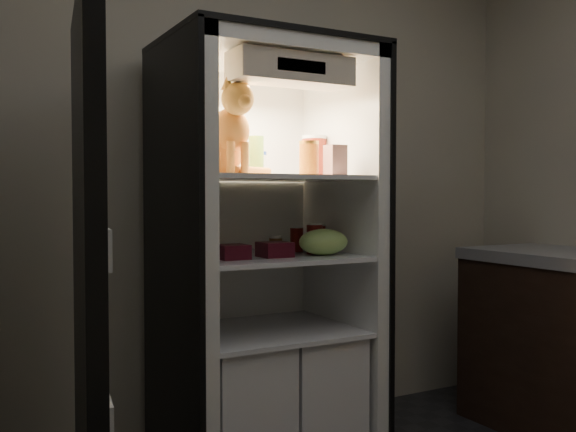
% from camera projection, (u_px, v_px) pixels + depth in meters
% --- Properties ---
extents(room_shell, '(3.60, 3.60, 3.60)m').
position_uv_depth(room_shell, '(499.00, 36.00, 1.66)').
color(room_shell, white).
rests_on(room_shell, floor).
extents(refrigerator, '(0.90, 0.72, 1.88)m').
position_uv_depth(refrigerator, '(262.00, 286.00, 2.90)').
color(refrigerator, white).
rests_on(refrigerator, floor).
extents(fridge_door, '(0.18, 0.87, 1.85)m').
position_uv_depth(fridge_door, '(88.00, 283.00, 2.12)').
color(fridge_door, black).
rests_on(fridge_door, floor).
extents(tabby_cat, '(0.34, 0.39, 0.40)m').
position_uv_depth(tabby_cat, '(225.00, 139.00, 2.68)').
color(tabby_cat, '#D7601B').
rests_on(tabby_cat, refrigerator).
extents(parmesan_shaker, '(0.07, 0.07, 0.18)m').
position_uv_depth(parmesan_shaker, '(256.00, 156.00, 2.87)').
color(parmesan_shaker, green).
rests_on(parmesan_shaker, refrigerator).
extents(mayo_tub, '(0.08, 0.08, 0.12)m').
position_uv_depth(mayo_tub, '(258.00, 164.00, 2.99)').
color(mayo_tub, white).
rests_on(mayo_tub, refrigerator).
extents(salsa_jar, '(0.09, 0.09, 0.15)m').
position_uv_depth(salsa_jar, '(309.00, 158.00, 2.84)').
color(salsa_jar, maroon).
rests_on(salsa_jar, refrigerator).
extents(pepper_jar, '(0.12, 0.12, 0.20)m').
position_uv_depth(pepper_jar, '(314.00, 157.00, 3.09)').
color(pepper_jar, '#A33115').
rests_on(pepper_jar, refrigerator).
extents(cream_carton, '(0.08, 0.08, 0.13)m').
position_uv_depth(cream_carton, '(335.00, 160.00, 2.79)').
color(cream_carton, silver).
rests_on(cream_carton, refrigerator).
extents(soda_can_a, '(0.06, 0.06, 0.11)m').
position_uv_depth(soda_can_a, '(297.00, 239.00, 2.99)').
color(soda_can_a, black).
rests_on(soda_can_a, refrigerator).
extents(soda_can_b, '(0.07, 0.07, 0.12)m').
position_uv_depth(soda_can_b, '(319.00, 238.00, 3.02)').
color(soda_can_b, black).
rests_on(soda_can_b, refrigerator).
extents(soda_can_c, '(0.07, 0.07, 0.14)m').
position_uv_depth(soda_can_c, '(315.00, 239.00, 2.89)').
color(soda_can_c, black).
rests_on(soda_can_c, refrigerator).
extents(condiment_jar, '(0.06, 0.06, 0.08)m').
position_uv_depth(condiment_jar, '(276.00, 245.00, 2.86)').
color(condiment_jar, '#543418').
rests_on(condiment_jar, refrigerator).
extents(grape_bag, '(0.23, 0.17, 0.12)m').
position_uv_depth(grape_bag, '(323.00, 242.00, 2.83)').
color(grape_bag, '#89AD50').
rests_on(grape_bag, refrigerator).
extents(berry_box_left, '(0.12, 0.12, 0.06)m').
position_uv_depth(berry_box_left, '(232.00, 252.00, 2.65)').
color(berry_box_left, '#520D1D').
rests_on(berry_box_left, refrigerator).
extents(berry_box_right, '(0.13, 0.13, 0.06)m').
position_uv_depth(berry_box_right, '(275.00, 249.00, 2.75)').
color(berry_box_right, '#520D1D').
rests_on(berry_box_right, refrigerator).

